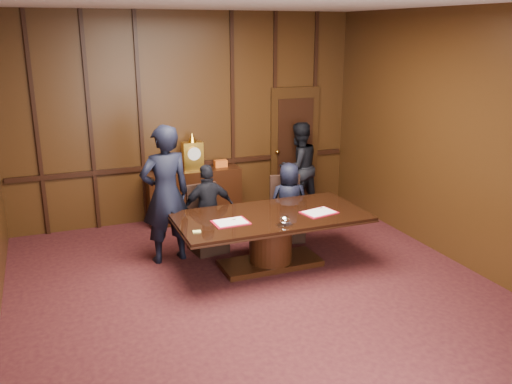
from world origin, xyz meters
TOP-DOWN VIEW (x-y plane):
  - room at (0.07, 0.14)m, footprint 7.00×7.04m
  - sideboard at (0.00, 3.26)m, footprint 1.60×0.45m
  - conference_table at (0.47, 0.99)m, footprint 2.62×1.32m
  - folder_left at (-0.15, 0.88)m, footprint 0.47×0.35m
  - folder_right at (1.12, 0.81)m, footprint 0.52×0.42m
  - inkstand at (0.47, 0.54)m, footprint 0.20×0.14m
  - notepad at (-0.65, 0.72)m, footprint 0.11×0.09m
  - chair_left at (-0.18, 1.87)m, footprint 0.54×0.54m
  - chair_right at (1.13, 1.87)m, footprint 0.57×0.57m
  - signatory_left at (-0.18, 1.79)m, footprint 0.79×0.33m
  - signatory_right at (1.12, 1.79)m, footprint 0.69×0.54m
  - witness_left at (-0.81, 1.73)m, footprint 0.77×0.56m
  - witness_right at (1.92, 3.10)m, footprint 0.89×0.76m

SIDE VIEW (x-z plane):
  - chair_left at x=-0.18m, z-range -0.20..0.79m
  - chair_right at x=1.13m, z-range -0.20..0.79m
  - sideboard at x=0.00m, z-range -0.28..1.26m
  - conference_table at x=0.47m, z-range 0.13..0.89m
  - signatory_right at x=1.12m, z-range 0.00..1.25m
  - signatory_left at x=-0.18m, z-range 0.00..1.34m
  - notepad at x=-0.65m, z-range 0.76..0.77m
  - folder_left at x=-0.15m, z-range 0.76..0.78m
  - folder_right at x=1.12m, z-range 0.76..0.78m
  - witness_right at x=1.92m, z-range 0.00..1.62m
  - inkstand at x=0.47m, z-range 0.76..0.87m
  - witness_left at x=-0.81m, z-range 0.00..1.97m
  - room at x=0.07m, z-range -0.03..3.47m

